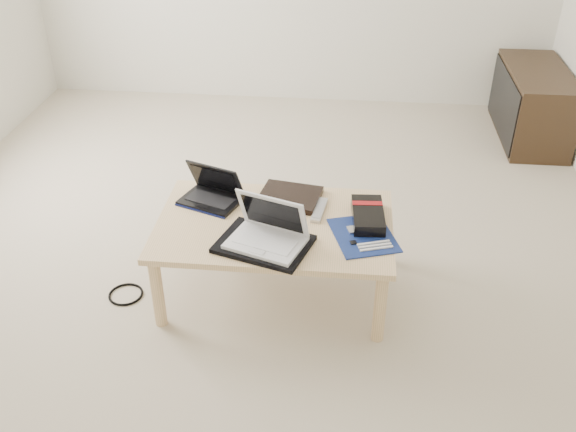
# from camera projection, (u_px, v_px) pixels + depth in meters

# --- Properties ---
(ground) EXTENTS (4.00, 4.00, 0.00)m
(ground) POSITION_uv_depth(u_px,v_px,m) (257.00, 234.00, 3.62)
(ground) COLOR #C1B59C
(ground) RESTS_ON ground
(coffee_table) EXTENTS (1.10, 0.70, 0.40)m
(coffee_table) POSITION_uv_depth(u_px,v_px,m) (275.00, 231.00, 3.01)
(coffee_table) COLOR #E5BA89
(coffee_table) RESTS_ON ground
(media_cabinet) EXTENTS (0.41, 0.90, 0.50)m
(media_cabinet) POSITION_uv_depth(u_px,v_px,m) (532.00, 104.00, 4.55)
(media_cabinet) COLOR #372616
(media_cabinet) RESTS_ON ground
(book) EXTENTS (0.33, 0.29, 0.03)m
(book) POSITION_uv_depth(u_px,v_px,m) (290.00, 197.00, 3.16)
(book) COLOR black
(book) RESTS_ON coffee_table
(netbook) EXTENTS (0.34, 0.29, 0.19)m
(netbook) POSITION_uv_depth(u_px,v_px,m) (212.00, 194.00, 3.13)
(netbook) COLOR black
(netbook) RESTS_ON coffee_table
(tablet) EXTENTS (0.25, 0.21, 0.01)m
(tablet) POSITION_uv_depth(u_px,v_px,m) (273.00, 215.00, 3.03)
(tablet) COLOR black
(tablet) RESTS_ON coffee_table
(remote) EXTENTS (0.08, 0.21, 0.02)m
(remote) POSITION_uv_depth(u_px,v_px,m) (319.00, 210.00, 3.06)
(remote) COLOR #AAABAF
(remote) RESTS_ON coffee_table
(neoprene_sleeve) EXTENTS (0.46, 0.39, 0.02)m
(neoprene_sleeve) POSITION_uv_depth(u_px,v_px,m) (264.00, 244.00, 2.83)
(neoprene_sleeve) COLOR black
(neoprene_sleeve) RESTS_ON coffee_table
(white_laptop) EXTENTS (0.38, 0.32, 0.22)m
(white_laptop) POSITION_uv_depth(u_px,v_px,m) (268.00, 233.00, 2.80)
(white_laptop) COLOR silver
(white_laptop) RESTS_ON neoprene_sleeve
(motherboard) EXTENTS (0.35, 0.39, 0.02)m
(motherboard) POSITION_uv_depth(u_px,v_px,m) (364.00, 235.00, 2.89)
(motherboard) COLOR #0B164C
(motherboard) RESTS_ON coffee_table
(gpu_box) EXTENTS (0.16, 0.29, 0.06)m
(gpu_box) POSITION_uv_depth(u_px,v_px,m) (368.00, 216.00, 2.98)
(gpu_box) COLOR black
(gpu_box) RESTS_ON coffee_table
(cable_coil) EXTENTS (0.13, 0.13, 0.01)m
(cable_coil) POSITION_uv_depth(u_px,v_px,m) (263.00, 223.00, 2.97)
(cable_coil) COLOR black
(cable_coil) RESTS_ON coffee_table
(floor_cable_coil) EXTENTS (0.18, 0.18, 0.01)m
(floor_cable_coil) POSITION_uv_depth(u_px,v_px,m) (126.00, 294.00, 3.16)
(floor_cable_coil) COLOR black
(floor_cable_coil) RESTS_ON ground
(floor_cable_trail) EXTENTS (0.13, 0.33, 0.01)m
(floor_cable_trail) POSITION_uv_depth(u_px,v_px,m) (156.00, 286.00, 3.22)
(floor_cable_trail) COLOR black
(floor_cable_trail) RESTS_ON ground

